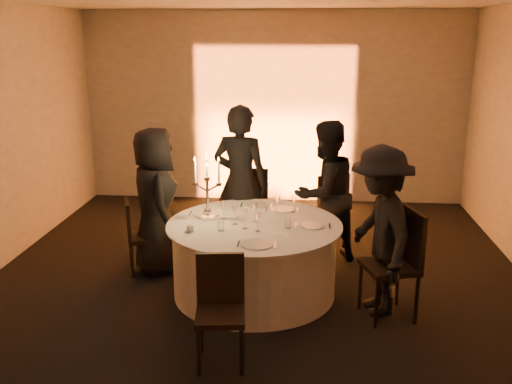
# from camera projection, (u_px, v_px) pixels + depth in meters

# --- Properties ---
(floor) EXTENTS (7.00, 7.00, 0.00)m
(floor) POSITION_uv_depth(u_px,v_px,m) (254.00, 292.00, 6.04)
(floor) COLOR black
(floor) RESTS_ON ground
(wall_back) EXTENTS (7.00, 0.00, 7.00)m
(wall_back) POSITION_uv_depth(u_px,v_px,m) (274.00, 108.00, 8.99)
(wall_back) COLOR #A5A099
(wall_back) RESTS_ON floor
(wall_front) EXTENTS (7.00, 0.00, 7.00)m
(wall_front) POSITION_uv_depth(u_px,v_px,m) (176.00, 334.00, 2.27)
(wall_front) COLOR #A5A099
(wall_front) RESTS_ON floor
(uplighter_fixture) EXTENTS (0.25, 0.12, 0.10)m
(uplighter_fixture) POSITION_uv_depth(u_px,v_px,m) (272.00, 202.00, 9.09)
(uplighter_fixture) COLOR black
(uplighter_fixture) RESTS_ON floor
(banquet_table) EXTENTS (1.80, 1.80, 0.77)m
(banquet_table) POSITION_uv_depth(u_px,v_px,m) (254.00, 259.00, 5.93)
(banquet_table) COLOR black
(banquet_table) RESTS_ON floor
(chair_left) EXTENTS (0.48, 0.48, 0.85)m
(chair_left) POSITION_uv_depth(u_px,v_px,m) (138.00, 232.00, 6.45)
(chair_left) COLOR black
(chair_left) RESTS_ON floor
(chair_back_left) EXTENTS (0.49, 0.49, 1.03)m
(chair_back_left) POSITION_uv_depth(u_px,v_px,m) (252.00, 200.00, 7.31)
(chair_back_left) COLOR black
(chair_back_left) RESTS_ON floor
(chair_back_right) EXTENTS (0.58, 0.58, 0.99)m
(chair_back_right) POSITION_uv_depth(u_px,v_px,m) (328.00, 206.00, 7.15)
(chair_back_right) COLOR black
(chair_back_right) RESTS_ON floor
(chair_right) EXTENTS (0.58, 0.58, 1.06)m
(chair_right) POSITION_uv_depth(u_px,v_px,m) (399.00, 257.00, 5.40)
(chair_right) COLOR black
(chair_right) RESTS_ON floor
(chair_front) EXTENTS (0.44, 0.44, 0.91)m
(chair_front) POSITION_uv_depth(u_px,v_px,m) (220.00, 303.00, 4.68)
(chair_front) COLOR black
(chair_front) RESTS_ON floor
(guest_left) EXTENTS (0.81, 0.96, 1.66)m
(guest_left) POSITION_uv_depth(u_px,v_px,m) (155.00, 201.00, 6.41)
(guest_left) COLOR black
(guest_left) RESTS_ON floor
(guest_back_left) EXTENTS (0.77, 0.60, 1.86)m
(guest_back_left) POSITION_uv_depth(u_px,v_px,m) (241.00, 183.00, 6.77)
(guest_back_left) COLOR black
(guest_back_left) RESTS_ON floor
(guest_back_right) EXTENTS (1.05, 1.03, 1.71)m
(guest_back_right) POSITION_uv_depth(u_px,v_px,m) (325.00, 194.00, 6.61)
(guest_back_right) COLOR black
(guest_back_right) RESTS_ON floor
(guest_right) EXTENTS (0.84, 1.18, 1.66)m
(guest_right) POSITION_uv_depth(u_px,v_px,m) (380.00, 231.00, 5.43)
(guest_right) COLOR black
(guest_right) RESTS_ON floor
(plate_left) EXTENTS (0.36, 0.29, 0.08)m
(plate_left) POSITION_uv_depth(u_px,v_px,m) (206.00, 213.00, 6.12)
(plate_left) COLOR white
(plate_left) RESTS_ON banquet_table
(plate_back_left) EXTENTS (0.36, 0.27, 0.01)m
(plate_back_left) POSITION_uv_depth(u_px,v_px,m) (256.00, 205.00, 6.42)
(plate_back_left) COLOR white
(plate_back_left) RESTS_ON banquet_table
(plate_back_right) EXTENTS (0.35, 0.26, 0.01)m
(plate_back_right) POSITION_uv_depth(u_px,v_px,m) (282.00, 209.00, 6.27)
(plate_back_right) COLOR white
(plate_back_right) RESTS_ON banquet_table
(plate_right) EXTENTS (0.36, 0.25, 0.01)m
(plate_right) POSITION_uv_depth(u_px,v_px,m) (313.00, 226.00, 5.74)
(plate_right) COLOR white
(plate_right) RESTS_ON banquet_table
(plate_front) EXTENTS (0.36, 0.30, 0.01)m
(plate_front) POSITION_uv_depth(u_px,v_px,m) (257.00, 244.00, 5.24)
(plate_front) COLOR white
(plate_front) RESTS_ON banquet_table
(coffee_cup) EXTENTS (0.11, 0.11, 0.07)m
(coffee_cup) POSITION_uv_depth(u_px,v_px,m) (190.00, 229.00, 5.59)
(coffee_cup) COLOR white
(coffee_cup) RESTS_ON banquet_table
(candelabra) EXTENTS (0.30, 0.15, 0.73)m
(candelabra) POSITION_uv_depth(u_px,v_px,m) (207.00, 195.00, 5.92)
(candelabra) COLOR silver
(candelabra) RESTS_ON banquet_table
(wine_glass_a) EXTENTS (0.07, 0.07, 0.19)m
(wine_glass_a) POSITION_uv_depth(u_px,v_px,m) (278.00, 200.00, 6.14)
(wine_glass_a) COLOR silver
(wine_glass_a) RESTS_ON banquet_table
(wine_glass_b) EXTENTS (0.07, 0.07, 0.19)m
(wine_glass_b) POSITION_uv_depth(u_px,v_px,m) (255.00, 209.00, 5.86)
(wine_glass_b) COLOR silver
(wine_glass_b) RESTS_ON banquet_table
(wine_glass_c) EXTENTS (0.07, 0.07, 0.19)m
(wine_glass_c) POSITION_uv_depth(u_px,v_px,m) (223.00, 206.00, 5.94)
(wine_glass_c) COLOR silver
(wine_glass_c) RESTS_ON banquet_table
(wine_glass_d) EXTENTS (0.07, 0.07, 0.19)m
(wine_glass_d) POSITION_uv_depth(u_px,v_px,m) (245.00, 216.00, 5.64)
(wine_glass_d) COLOR silver
(wine_glass_d) RESTS_ON banquet_table
(wine_glass_e) EXTENTS (0.07, 0.07, 0.19)m
(wine_glass_e) POSITION_uv_depth(u_px,v_px,m) (235.00, 211.00, 5.77)
(wine_glass_e) COLOR silver
(wine_glass_e) RESTS_ON banquet_table
(wine_glass_f) EXTENTS (0.07, 0.07, 0.19)m
(wine_glass_f) POSITION_uv_depth(u_px,v_px,m) (258.00, 218.00, 5.56)
(wine_glass_f) COLOR silver
(wine_glass_f) RESTS_ON banquet_table
(wine_glass_g) EXTENTS (0.07, 0.07, 0.19)m
(wine_glass_g) POSITION_uv_depth(u_px,v_px,m) (294.00, 200.00, 6.15)
(wine_glass_g) COLOR silver
(wine_glass_g) RESTS_ON banquet_table
(tumbler_a) EXTENTS (0.07, 0.07, 0.09)m
(tumbler_a) POSITION_uv_depth(u_px,v_px,m) (221.00, 227.00, 5.60)
(tumbler_a) COLOR silver
(tumbler_a) RESTS_ON banquet_table
(tumbler_b) EXTENTS (0.07, 0.07, 0.09)m
(tumbler_b) POSITION_uv_depth(u_px,v_px,m) (288.00, 224.00, 5.69)
(tumbler_b) COLOR silver
(tumbler_b) RESTS_ON banquet_table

